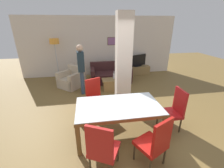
# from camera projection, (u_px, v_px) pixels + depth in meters

# --- Properties ---
(ground_plane) EXTENTS (18.00, 18.00, 0.00)m
(ground_plane) POSITION_uv_depth(u_px,v_px,m) (118.00, 133.00, 3.49)
(ground_plane) COLOR brown
(back_wall) EXTENTS (7.20, 0.09, 2.70)m
(back_wall) POSITION_uv_depth(u_px,v_px,m) (100.00, 47.00, 7.04)
(back_wall) COLOR beige
(back_wall) RESTS_ON ground_plane
(divider_pillar) EXTENTS (0.44, 0.36, 2.70)m
(divider_pillar) POSITION_uv_depth(u_px,v_px,m) (123.00, 61.00, 4.45)
(divider_pillar) COLOR beige
(divider_pillar) RESTS_ON ground_plane
(dining_table) EXTENTS (1.81, 1.04, 0.76)m
(dining_table) POSITION_uv_depth(u_px,v_px,m) (118.00, 111.00, 3.26)
(dining_table) COLOR brown
(dining_table) RESTS_ON ground_plane
(dining_chair_far_left) EXTENTS (0.61, 0.61, 1.01)m
(dining_chair_far_left) POSITION_uv_depth(u_px,v_px,m) (95.00, 96.00, 4.09)
(dining_chair_far_left) COLOR #B01B15
(dining_chair_far_left) RESTS_ON ground_plane
(dining_chair_near_right) EXTENTS (0.62, 0.62, 1.01)m
(dining_chair_near_right) POSITION_uv_depth(u_px,v_px,m) (155.00, 142.00, 2.52)
(dining_chair_near_right) COLOR #AD1712
(dining_chair_near_right) RESTS_ON ground_plane
(dining_chair_head_right) EXTENTS (0.46, 0.46, 1.01)m
(dining_chair_head_right) POSITION_uv_depth(u_px,v_px,m) (174.00, 109.00, 3.49)
(dining_chair_head_right) COLOR #B1191B
(dining_chair_head_right) RESTS_ON ground_plane
(dining_chair_near_left) EXTENTS (0.62, 0.62, 1.01)m
(dining_chair_near_left) POSITION_uv_depth(u_px,v_px,m) (102.00, 148.00, 2.41)
(dining_chair_near_left) COLOR #B21C1A
(dining_chair_near_left) RESTS_ON ground_plane
(sofa) EXTENTS (1.71, 0.91, 0.80)m
(sofa) POSITION_uv_depth(u_px,v_px,m) (110.00, 75.00, 6.55)
(sofa) COLOR #391C1D
(sofa) RESTS_ON ground_plane
(armchair) EXTENTS (1.16, 1.17, 0.79)m
(armchair) POSITION_uv_depth(u_px,v_px,m) (72.00, 80.00, 5.99)
(armchair) COLOR #C0AF94
(armchair) RESTS_ON ground_plane
(coffee_table) EXTENTS (0.62, 0.45, 0.43)m
(coffee_table) POSITION_uv_depth(u_px,v_px,m) (110.00, 84.00, 5.68)
(coffee_table) COLOR olive
(coffee_table) RESTS_ON ground_plane
(bottle) EXTENTS (0.07, 0.07, 0.29)m
(bottle) POSITION_uv_depth(u_px,v_px,m) (114.00, 76.00, 5.65)
(bottle) COLOR #B2B7BC
(bottle) RESTS_ON coffee_table
(tv_stand) EXTENTS (1.20, 0.40, 0.41)m
(tv_stand) POSITION_uv_depth(u_px,v_px,m) (137.00, 70.00, 7.49)
(tv_stand) COLOR olive
(tv_stand) RESTS_ON ground_plane
(tv_screen) EXTENTS (0.94, 0.47, 0.56)m
(tv_screen) POSITION_uv_depth(u_px,v_px,m) (138.00, 61.00, 7.31)
(tv_screen) COLOR black
(tv_screen) RESTS_ON tv_stand
(floor_lamp) EXTENTS (0.38, 0.38, 1.80)m
(floor_lamp) POSITION_uv_depth(u_px,v_px,m) (55.00, 45.00, 6.29)
(floor_lamp) COLOR #B7B7BC
(floor_lamp) RESTS_ON ground_plane
(standing_person) EXTENTS (0.25, 0.40, 1.74)m
(standing_person) POSITION_uv_depth(u_px,v_px,m) (81.00, 66.00, 5.15)
(standing_person) COLOR #2F4057
(standing_person) RESTS_ON ground_plane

